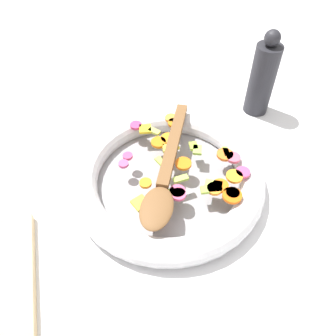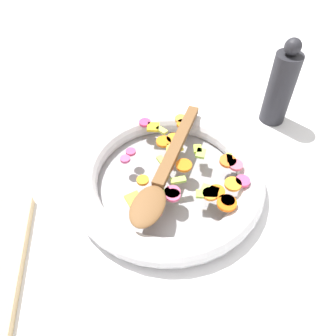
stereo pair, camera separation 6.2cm
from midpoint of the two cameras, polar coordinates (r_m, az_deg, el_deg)
The scene contains 5 objects.
ground_plane at distance 0.66m, azimuth -2.69°, elevation -3.04°, with size 4.00×4.00×0.00m, color silver.
skillet at distance 0.64m, azimuth -2.76°, elevation -1.81°, with size 0.37×0.37×0.05m.
chopped_vegetables at distance 0.62m, azimuth 0.38°, elevation 0.52°, with size 0.27×0.24×0.01m.
wooden_spoon at distance 0.59m, azimuth -3.39°, elevation -0.98°, with size 0.30×0.18×0.01m.
pepper_mill at distance 0.79m, azimuth 13.96°, elevation 14.93°, with size 0.06×0.06×0.20m.
Camera 1 is at (0.39, -0.11, 0.51)m, focal length 35.00 mm.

